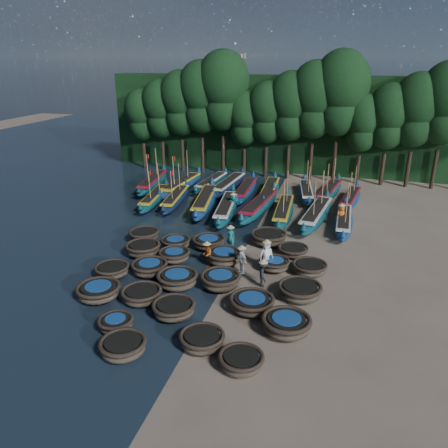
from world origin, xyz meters
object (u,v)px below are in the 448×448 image
(coracle_16, at_px, (174,255))
(long_boat_13, at_px, (245,190))
(coracle_2, at_px, (123,347))
(coracle_15, at_px, (143,249))
(coracle_13, at_px, (220,280))
(fisherman_6, at_px, (341,215))
(coracle_21, at_px, (176,242))
(long_boat_9, at_px, (153,182))
(coracle_3, at_px, (202,340))
(coracle_5, at_px, (99,291))
(long_boat_8, at_px, (344,221))
(fisherman_2, at_px, (207,253))
(long_boat_5, at_px, (259,206))
(long_boat_11, at_px, (212,183))
(long_boat_14, at_px, (270,191))
(coracle_1, at_px, (116,323))
(coracle_22, at_px, (209,242))
(fisherman_0, at_px, (266,254))
(coracle_23, at_px, (269,237))
(long_boat_17, at_px, (350,199))
(coracle_7, at_px, (174,309))
(long_boat_7, at_px, (316,215))
(coracle_19, at_px, (310,268))
(coracle_24, at_px, (293,251))
(coracle_6, at_px, (142,295))
(long_boat_2, at_px, (176,199))
(long_boat_1, at_px, (155,198))
(coracle_8, at_px, (252,303))
(long_boat_16, at_px, (329,192))
(long_boat_4, at_px, (226,208))
(coracle_11, at_px, (150,267))
(fisherman_1, at_px, (231,236))
(coracle_10, at_px, (112,270))
(coracle_17, at_px, (224,256))
(long_boat_12, at_px, (229,185))
(fisherman_5, at_px, (233,204))
(coracle_9, at_px, (286,324))
(coracle_18, at_px, (274,264))
(coracle_12, at_px, (177,279))
(long_boat_3, at_px, (205,201))
(fisherman_3, at_px, (263,273))
(long_boat_10, at_px, (181,185))
(coracle_20, at_px, (144,235))
(long_boat_6, at_px, (283,212))
(coracle_4, at_px, (241,361))

(coracle_16, relative_size, long_boat_13, 0.27)
(coracle_2, distance_m, coracle_15, 9.93)
(coracle_13, xyz_separation_m, fisherman_6, (5.96, 11.20, 0.43))
(coracle_21, height_order, long_boat_9, long_boat_9)
(coracle_3, xyz_separation_m, coracle_5, (-6.48, 2.40, 0.05))
(long_boat_8, height_order, fisherman_2, long_boat_8)
(long_boat_5, height_order, long_boat_11, long_boat_5)
(long_boat_5, bearing_deg, long_boat_14, 96.16)
(coracle_1, relative_size, fisherman_6, 0.97)
(coracle_22, height_order, fisherman_0, fisherman_0)
(long_boat_11, bearing_deg, coracle_23, -51.20)
(coracle_13, xyz_separation_m, long_boat_17, (6.59, 16.76, 0.02))
(coracle_7, xyz_separation_m, long_boat_7, (5.52, 15.03, 0.17))
(coracle_19, height_order, coracle_24, coracle_19)
(coracle_6, xyz_separation_m, long_boat_2, (-4.21, 15.16, 0.11))
(coracle_6, xyz_separation_m, long_boat_11, (-2.79, 20.86, 0.10))
(long_boat_1, bearing_deg, coracle_16, -67.03)
(coracle_8, xyz_separation_m, long_boat_1, (-11.65, 14.21, 0.08))
(long_boat_16, bearing_deg, long_boat_4, -127.19)
(coracle_21, distance_m, long_boat_8, 12.49)
(long_boat_2, bearing_deg, coracle_21, -75.43)
(coracle_11, xyz_separation_m, long_boat_8, (10.59, 10.61, 0.07))
(coracle_11, height_order, fisherman_1, fisherman_1)
(coracle_7, relative_size, coracle_15, 0.89)
(coracle_6, height_order, long_boat_5, long_boat_5)
(coracle_10, bearing_deg, long_boat_16, 59.46)
(coracle_17, xyz_separation_m, long_boat_12, (-3.79, 14.93, 0.08))
(coracle_2, height_order, fisherman_5, fisherman_5)
(coracle_2, bearing_deg, coracle_9, 28.08)
(coracle_1, xyz_separation_m, coracle_23, (4.95, 11.70, 0.11))
(long_boat_9, height_order, fisherman_5, long_boat_9)
(coracle_18, height_order, coracle_19, coracle_19)
(long_boat_4, height_order, long_boat_17, long_boat_17)
(coracle_12, relative_size, long_boat_3, 0.26)
(long_boat_16, height_order, fisherman_6, long_boat_16)
(long_boat_5, relative_size, fisherman_3, 5.07)
(coracle_6, relative_size, coracle_22, 1.18)
(long_boat_10, height_order, long_boat_13, long_boat_10)
(long_boat_11, relative_size, fisherman_2, 4.46)
(coracle_21, bearing_deg, coracle_20, 171.65)
(long_boat_6, relative_size, fisherman_3, 4.80)
(coracle_11, height_order, long_boat_11, long_boat_11)
(coracle_4, height_order, coracle_9, coracle_9)
(coracle_7, xyz_separation_m, long_boat_8, (7.58, 14.31, 0.08))
(coracle_15, distance_m, coracle_19, 10.40)
(coracle_21, bearing_deg, long_boat_9, 120.59)
(coracle_12, height_order, fisherman_6, fisherman_6)
(coracle_24, bearing_deg, coracle_15, -164.55)
(coracle_10, relative_size, fisherman_1, 1.34)
(coracle_4, bearing_deg, fisherman_2, 116.34)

